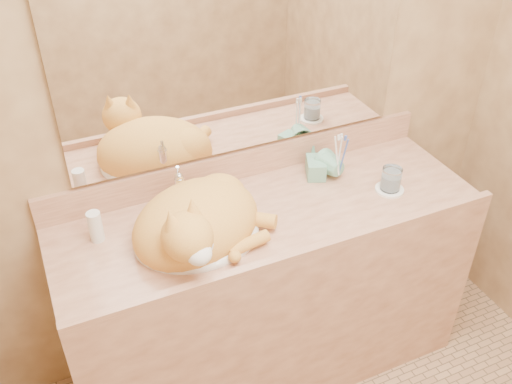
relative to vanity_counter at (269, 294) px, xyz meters
name	(u,v)px	position (x,y,z in m)	size (l,w,h in m)	color
wall_back	(239,84)	(0.00, 0.28, 0.82)	(2.40, 0.02, 2.50)	brown
vanity_counter	(269,294)	(0.00, 0.00, 0.00)	(1.60, 0.55, 0.85)	#925941
mirror	(240,48)	(0.00, 0.26, 0.97)	(1.30, 0.02, 0.80)	white
sink_basin	(196,222)	(-0.29, -0.02, 0.49)	(0.44, 0.36, 0.14)	white
faucet	(180,191)	(-0.29, 0.15, 0.51)	(0.05, 0.13, 0.18)	silver
cat	(197,221)	(-0.29, -0.04, 0.51)	(0.48, 0.39, 0.26)	orange
soap_dispenser	(318,166)	(0.25, 0.10, 0.51)	(0.07, 0.08, 0.16)	#67A68B
toothbrush_cup	(339,171)	(0.34, 0.08, 0.47)	(0.11, 0.11, 0.10)	#67A68B
toothbrushes	(341,154)	(0.34, 0.08, 0.55)	(0.03, 0.03, 0.21)	white
saucer	(389,190)	(0.48, -0.06, 0.43)	(0.11, 0.11, 0.01)	white
water_glass	(391,179)	(0.48, -0.06, 0.48)	(0.08, 0.08, 0.09)	silver
lotion_bottle	(95,227)	(-0.61, 0.11, 0.48)	(0.05, 0.05, 0.12)	white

